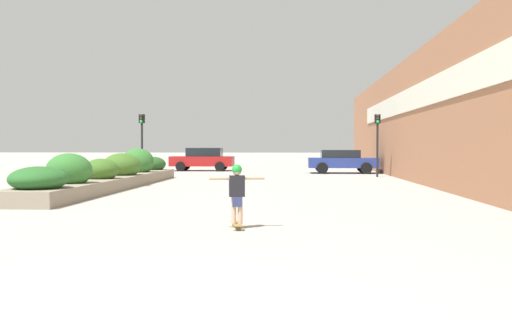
{
  "coord_description": "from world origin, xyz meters",
  "views": [
    {
      "loc": [
        1.71,
        -4.37,
        1.53
      ],
      "look_at": [
        0.43,
        15.92,
        1.06
      ],
      "focal_mm": 40.0,
      "sensor_mm": 36.0,
      "label": 1
    }
  ],
  "objects_px": {
    "car_center_left": "(342,161)",
    "car_center_right": "(203,159)",
    "skateboard": "(237,225)",
    "car_leftmost": "(492,159)",
    "skateboarder": "(237,188)",
    "traffic_light_right": "(377,134)",
    "traffic_light_left": "(142,134)"
  },
  "relations": [
    {
      "from": "skateboarder",
      "to": "car_center_left",
      "type": "xyz_separation_m",
      "value": [
        3.95,
        22.8,
        -0.03
      ]
    },
    {
      "from": "car_center_left",
      "to": "skateboard",
      "type": "bearing_deg",
      "value": -9.82
    },
    {
      "from": "car_center_left",
      "to": "traffic_light_left",
      "type": "relative_size",
      "value": 1.24
    },
    {
      "from": "traffic_light_right",
      "to": "skateboarder",
      "type": "bearing_deg",
      "value": -106.03
    },
    {
      "from": "traffic_light_left",
      "to": "traffic_light_right",
      "type": "relative_size",
      "value": 1.01
    },
    {
      "from": "skateboarder",
      "to": "traffic_light_right",
      "type": "distance_m",
      "value": 19.46
    },
    {
      "from": "skateboarder",
      "to": "traffic_light_left",
      "type": "relative_size",
      "value": 0.35
    },
    {
      "from": "skateboard",
      "to": "skateboarder",
      "type": "xyz_separation_m",
      "value": [
        0.0,
        0.0,
        0.7
      ]
    },
    {
      "from": "skateboard",
      "to": "traffic_light_right",
      "type": "bearing_deg",
      "value": 62.52
    },
    {
      "from": "car_center_left",
      "to": "car_leftmost",
      "type": "bearing_deg",
      "value": 103.82
    },
    {
      "from": "skateboarder",
      "to": "car_center_left",
      "type": "height_order",
      "value": "car_center_left"
    },
    {
      "from": "skateboard",
      "to": "car_leftmost",
      "type": "relative_size",
      "value": 0.18
    },
    {
      "from": "car_leftmost",
      "to": "traffic_light_right",
      "type": "xyz_separation_m",
      "value": [
        -7.9,
        -6.44,
        1.41
      ]
    },
    {
      "from": "car_center_left",
      "to": "traffic_light_left",
      "type": "xyz_separation_m",
      "value": [
        -10.63,
        -4.5,
        1.48
      ]
    },
    {
      "from": "traffic_light_left",
      "to": "traffic_light_right",
      "type": "height_order",
      "value": "traffic_light_left"
    },
    {
      "from": "traffic_light_right",
      "to": "car_center_right",
      "type": "bearing_deg",
      "value": 145.11
    },
    {
      "from": "car_center_right",
      "to": "skateboarder",
      "type": "bearing_deg",
      "value": -169.67
    },
    {
      "from": "skateboarder",
      "to": "skateboard",
      "type": "bearing_deg",
      "value": -108.57
    },
    {
      "from": "car_center_left",
      "to": "car_center_right",
      "type": "relative_size",
      "value": 1.0
    },
    {
      "from": "skateboarder",
      "to": "car_center_right",
      "type": "height_order",
      "value": "car_center_right"
    },
    {
      "from": "car_center_right",
      "to": "car_leftmost",
      "type": "bearing_deg",
      "value": -91.77
    },
    {
      "from": "car_leftmost",
      "to": "traffic_light_right",
      "type": "relative_size",
      "value": 1.22
    },
    {
      "from": "car_center_left",
      "to": "car_center_right",
      "type": "bearing_deg",
      "value": -108.27
    },
    {
      "from": "skateboarder",
      "to": "traffic_light_right",
      "type": "relative_size",
      "value": 0.35
    },
    {
      "from": "skateboard",
      "to": "traffic_light_right",
      "type": "height_order",
      "value": "traffic_light_right"
    },
    {
      "from": "skateboard",
      "to": "skateboarder",
      "type": "relative_size",
      "value": 0.64
    },
    {
      "from": "traffic_light_left",
      "to": "car_leftmost",
      "type": "bearing_deg",
      "value": 18.81
    },
    {
      "from": "car_leftmost",
      "to": "car_center_left",
      "type": "distance_m",
      "value": 9.59
    },
    {
      "from": "skateboarder",
      "to": "car_center_right",
      "type": "xyz_separation_m",
      "value": [
        -4.67,
        25.65,
        -0.0
      ]
    },
    {
      "from": "car_leftmost",
      "to": "skateboarder",
      "type": "bearing_deg",
      "value": 152.15
    },
    {
      "from": "car_leftmost",
      "to": "traffic_light_left",
      "type": "height_order",
      "value": "traffic_light_left"
    },
    {
      "from": "skateboarder",
      "to": "traffic_light_left",
      "type": "bearing_deg",
      "value": 98.61
    }
  ]
}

